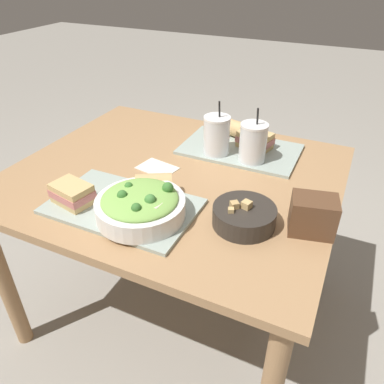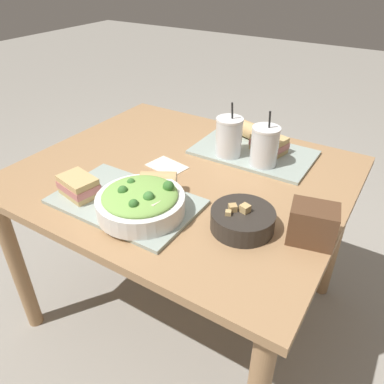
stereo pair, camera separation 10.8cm
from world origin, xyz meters
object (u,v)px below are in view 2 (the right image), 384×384
(sandwich_near, at_px, (79,186))
(napkin_folded, at_px, (167,166))
(salad_bowl, at_px, (141,201))
(baguette_near, at_px, (159,181))
(drink_cup_dark, at_px, (229,138))
(soup_bowl, at_px, (242,219))
(sandwich_far, at_px, (269,144))
(baguette_far, at_px, (250,130))
(chip_bag, at_px, (313,224))
(drink_cup_red, at_px, (264,147))

(sandwich_near, height_order, napkin_folded, sandwich_near)
(salad_bowl, relative_size, baguette_near, 1.97)
(drink_cup_dark, xyz_separation_m, napkin_folded, (-0.16, -0.18, -0.08))
(soup_bowl, xyz_separation_m, sandwich_far, (-0.11, 0.47, 0.01))
(drink_cup_dark, bearing_deg, baguette_near, -101.85)
(baguette_far, bearing_deg, soup_bowl, -140.39)
(salad_bowl, height_order, drink_cup_dark, drink_cup_dark)
(sandwich_far, relative_size, drink_cup_dark, 0.72)
(baguette_near, bearing_deg, chip_bag, -116.10)
(sandwich_far, relative_size, baguette_far, 1.26)
(chip_bag, bearing_deg, baguette_near, 170.61)
(salad_bowl, height_order, sandwich_far, salad_bowl)
(sandwich_far, distance_m, napkin_folded, 0.40)
(sandwich_near, distance_m, chip_bag, 0.71)
(baguette_far, height_order, drink_cup_dark, drink_cup_dark)
(soup_bowl, xyz_separation_m, baguette_near, (-0.31, 0.02, 0.01))
(baguette_near, xyz_separation_m, baguette_far, (0.08, 0.52, 0.00))
(drink_cup_red, xyz_separation_m, chip_bag, (0.27, -0.31, -0.02))
(baguette_near, xyz_separation_m, drink_cup_red, (0.21, 0.34, 0.03))
(soup_bowl, height_order, chip_bag, chip_bag)
(sandwich_far, bearing_deg, drink_cup_red, -64.51)
(baguette_far, relative_size, drink_cup_dark, 0.57)
(salad_bowl, distance_m, drink_cup_dark, 0.47)
(salad_bowl, height_order, drink_cup_red, drink_cup_red)
(sandwich_near, relative_size, chip_bag, 0.99)
(soup_bowl, relative_size, sandwich_far, 1.23)
(baguette_far, bearing_deg, sandwich_near, 174.57)
(soup_bowl, relative_size, sandwich_near, 1.32)
(sandwich_far, bearing_deg, chip_bag, -41.23)
(sandwich_far, relative_size, drink_cup_red, 0.73)
(baguette_far, distance_m, chip_bag, 0.64)
(baguette_far, relative_size, chip_bag, 0.84)
(salad_bowl, relative_size, chip_bag, 1.86)
(soup_bowl, xyz_separation_m, baguette_far, (-0.23, 0.55, 0.01))
(drink_cup_red, bearing_deg, baguette_near, -121.96)
(salad_bowl, xyz_separation_m, drink_cup_red, (0.19, 0.47, 0.03))
(baguette_far, height_order, drink_cup_red, drink_cup_red)
(baguette_far, relative_size, drink_cup_red, 0.58)
(sandwich_near, xyz_separation_m, napkin_folded, (0.12, 0.32, -0.04))
(baguette_far, xyz_separation_m, drink_cup_dark, (-0.01, -0.18, 0.04))
(soup_bowl, height_order, baguette_far, soup_bowl)
(salad_bowl, bearing_deg, baguette_near, 101.73)
(baguette_near, relative_size, baguette_far, 1.12)
(drink_cup_dark, xyz_separation_m, drink_cup_red, (0.14, 0.00, -0.00))
(drink_cup_dark, bearing_deg, sandwich_near, -118.71)
(baguette_near, xyz_separation_m, napkin_folded, (-0.08, 0.16, -0.04))
(soup_bowl, bearing_deg, chip_bag, 15.93)
(salad_bowl, xyz_separation_m, drink_cup_dark, (0.05, 0.47, 0.03))
(chip_bag, xyz_separation_m, napkin_folded, (-0.57, 0.13, -0.05))
(soup_bowl, bearing_deg, baguette_far, 112.76)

